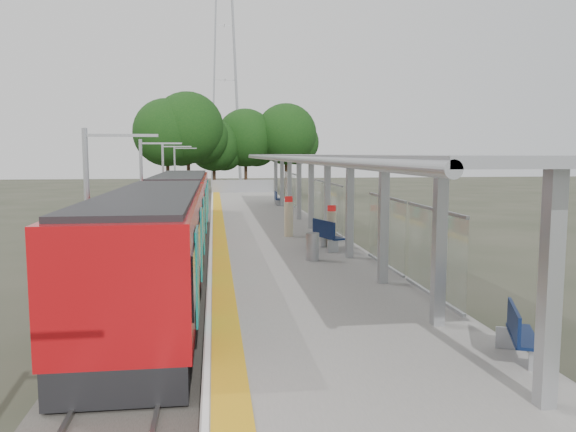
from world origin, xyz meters
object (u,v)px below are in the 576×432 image
object	(u,v)px
bench_mid	(327,234)
bench_far	(277,198)
litter_bin	(312,247)
info_pillar_far	(289,219)
bench_near	(519,332)
train	(172,218)
info_pillar_near	(331,229)

from	to	relation	value
bench_mid	bench_far	size ratio (longest dim) A/B	1.18
litter_bin	info_pillar_far	bearing A→B (deg)	90.66
bench_near	bench_far	distance (m)	31.05
train	litter_bin	xyz separation A→B (m)	(5.10, -4.34, -0.57)
info_pillar_near	litter_bin	distance (m)	3.01
bench_mid	info_pillar_near	world-z (taller)	info_pillar_near
bench_near	info_pillar_near	world-z (taller)	info_pillar_near
bench_far	train	bearing A→B (deg)	-109.26
bench_near	info_pillar_far	xyz separation A→B (m)	(-2.08, 15.62, 0.27)
train	bench_far	world-z (taller)	train
bench_near	bench_far	bearing A→B (deg)	113.96
train	bench_mid	size ratio (longest dim) A/B	15.86
bench_mid	info_pillar_far	bearing A→B (deg)	86.88
bench_far	info_pillar_near	world-z (taller)	info_pillar_near
train	info_pillar_far	world-z (taller)	train
train	bench_mid	world-z (taller)	train
info_pillar_near	litter_bin	size ratio (longest dim) A/B	1.73
bench_mid	litter_bin	bearing A→B (deg)	-132.23
train	info_pillar_far	bearing A→B (deg)	15.83
bench_mid	litter_bin	size ratio (longest dim) A/B	1.81
bench_near	litter_bin	world-z (taller)	bench_near
bench_near	bench_far	xyz separation A→B (m)	(-0.87, 31.04, 0.02)
bench_near	info_pillar_far	bearing A→B (deg)	119.94
bench_mid	litter_bin	xyz separation A→B (m)	(-0.93, -2.09, -0.12)
litter_bin	bench_far	bearing A→B (deg)	86.91
info_pillar_far	litter_bin	size ratio (longest dim) A/B	1.88
bench_mid	info_pillar_far	world-z (taller)	info_pillar_far
bench_near	info_pillar_far	size ratio (longest dim) A/B	0.82
bench_near	bench_far	world-z (taller)	bench_far
bench_mid	info_pillar_far	size ratio (longest dim) A/B	0.97
bench_mid	train	bearing A→B (deg)	141.28
bench_far	info_pillar_far	bearing A→B (deg)	-93.40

